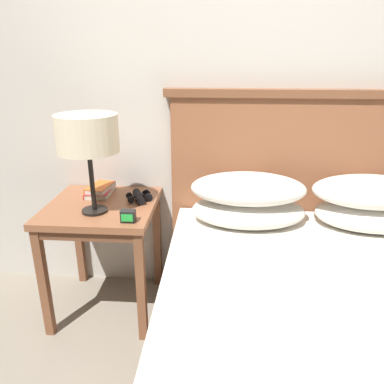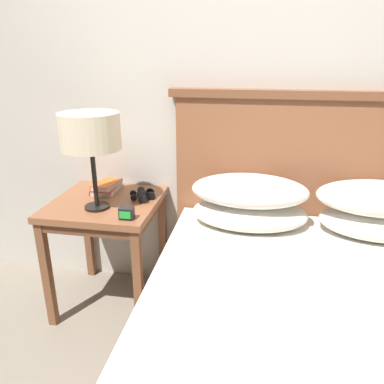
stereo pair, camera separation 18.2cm
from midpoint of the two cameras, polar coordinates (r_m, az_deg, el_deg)
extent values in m
cube|color=beige|center=(2.16, 3.26, 16.94)|extent=(8.00, 0.06, 2.60)
cube|color=brown|center=(2.11, -16.05, -2.22)|extent=(0.58, 0.58, 0.04)
cube|color=brown|center=(2.13, -15.94, -3.29)|extent=(0.55, 0.55, 0.05)
cube|color=brown|center=(2.16, -24.00, -12.69)|extent=(0.04, 0.04, 0.63)
cube|color=brown|center=(1.98, -10.44, -14.24)|extent=(0.04, 0.04, 0.63)
cube|color=brown|center=(2.56, -18.85, -6.68)|extent=(0.04, 0.04, 0.63)
cube|color=brown|center=(2.41, -7.49, -7.40)|extent=(0.04, 0.04, 0.63)
cube|color=silver|center=(1.54, 19.05, -21.62)|extent=(1.40, 1.86, 0.28)
cube|color=white|center=(1.97, 15.18, -6.21)|extent=(1.37, 0.28, 0.01)
cube|color=brown|center=(2.27, 13.72, -1.52)|extent=(1.50, 0.06, 1.21)
cube|color=brown|center=(2.13, 15.16, 14.30)|extent=(1.57, 0.10, 0.04)
ellipsoid|color=silver|center=(2.01, 5.95, -2.92)|extent=(0.60, 0.36, 0.15)
ellipsoid|color=silver|center=(2.13, 23.77, -3.20)|extent=(0.60, 0.36, 0.15)
ellipsoid|color=silver|center=(1.96, 5.94, 0.51)|extent=(0.60, 0.36, 0.15)
ellipsoid|color=silver|center=(2.08, 23.54, 0.04)|extent=(0.60, 0.36, 0.15)
cylinder|color=black|center=(2.01, -17.13, -2.75)|extent=(0.13, 0.13, 0.01)
cylinder|color=black|center=(1.96, -17.60, 1.52)|extent=(0.02, 0.02, 0.30)
cylinder|color=beige|center=(1.90, -18.38, 8.45)|extent=(0.30, 0.30, 0.18)
cube|color=silver|center=(2.25, -16.09, -0.01)|extent=(0.13, 0.21, 0.03)
cube|color=#B2282D|center=(2.25, -16.13, 0.33)|extent=(0.13, 0.21, 0.00)
cube|color=#B2282D|center=(2.27, -17.61, 0.02)|extent=(0.01, 0.21, 0.03)
cube|color=silver|center=(2.23, -16.06, 0.60)|extent=(0.14, 0.20, 0.02)
cube|color=orange|center=(2.23, -16.10, 0.92)|extent=(0.14, 0.20, 0.00)
cube|color=orange|center=(2.26, -17.27, 0.70)|extent=(0.04, 0.19, 0.03)
cylinder|color=black|center=(2.07, -10.50, -1.07)|extent=(0.08, 0.10, 0.04)
cylinder|color=black|center=(2.07, -9.20, -0.93)|extent=(0.05, 0.03, 0.05)
cylinder|color=black|center=(2.06, -11.81, -1.21)|extent=(0.04, 0.02, 0.04)
cylinder|color=black|center=(2.13, -10.72, -0.46)|extent=(0.08, 0.10, 0.04)
cylinder|color=black|center=(2.13, -9.45, -0.33)|extent=(0.05, 0.03, 0.05)
cylinder|color=black|center=(2.12, -11.99, -0.60)|extent=(0.04, 0.02, 0.04)
cube|color=black|center=(2.09, -10.62, -0.56)|extent=(0.07, 0.05, 0.01)
cylinder|color=black|center=(2.09, -10.63, -0.45)|extent=(0.02, 0.02, 0.02)
cube|color=black|center=(1.85, -12.51, -3.64)|extent=(0.07, 0.04, 0.06)
cube|color=green|center=(1.83, -12.72, -3.95)|extent=(0.06, 0.00, 0.04)
camera|label=1|loc=(0.09, -92.73, -1.02)|focal=35.00mm
camera|label=2|loc=(0.09, 87.27, 1.02)|focal=35.00mm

